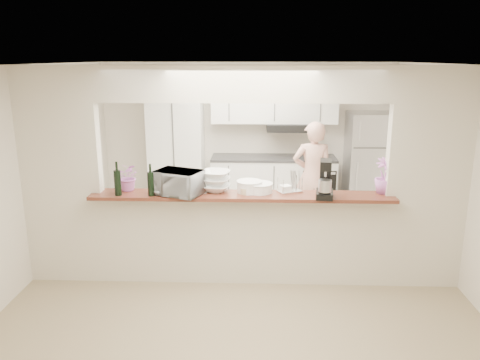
{
  "coord_description": "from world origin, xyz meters",
  "views": [
    {
      "loc": [
        0.16,
        -5.08,
        2.58
      ],
      "look_at": [
        -0.03,
        0.3,
        1.16
      ],
      "focal_mm": 35.0,
      "sensor_mm": 36.0,
      "label": 1
    }
  ],
  "objects_px": {
    "refrigerator": "(369,163)",
    "stand_mixer": "(325,181)",
    "person": "(312,176)",
    "toaster_oven": "(179,183)"
  },
  "relations": [
    {
      "from": "refrigerator",
      "to": "stand_mixer",
      "type": "relative_size",
      "value": 4.05
    },
    {
      "from": "refrigerator",
      "to": "person",
      "type": "distance_m",
      "value": 1.33
    },
    {
      "from": "refrigerator",
      "to": "toaster_oven",
      "type": "xyz_separation_m",
      "value": [
        -2.75,
        -2.75,
        0.38
      ]
    },
    {
      "from": "refrigerator",
      "to": "person",
      "type": "bearing_deg",
      "value": -141.49
    },
    {
      "from": "stand_mixer",
      "to": "refrigerator",
      "type": "bearing_deg",
      "value": 67.75
    },
    {
      "from": "toaster_oven",
      "to": "stand_mixer",
      "type": "bearing_deg",
      "value": 20.66
    },
    {
      "from": "toaster_oven",
      "to": "stand_mixer",
      "type": "height_order",
      "value": "stand_mixer"
    },
    {
      "from": "stand_mixer",
      "to": "person",
      "type": "distance_m",
      "value": 2.01
    },
    {
      "from": "person",
      "to": "stand_mixer",
      "type": "bearing_deg",
      "value": 85.64
    },
    {
      "from": "refrigerator",
      "to": "stand_mixer",
      "type": "height_order",
      "value": "refrigerator"
    }
  ]
}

